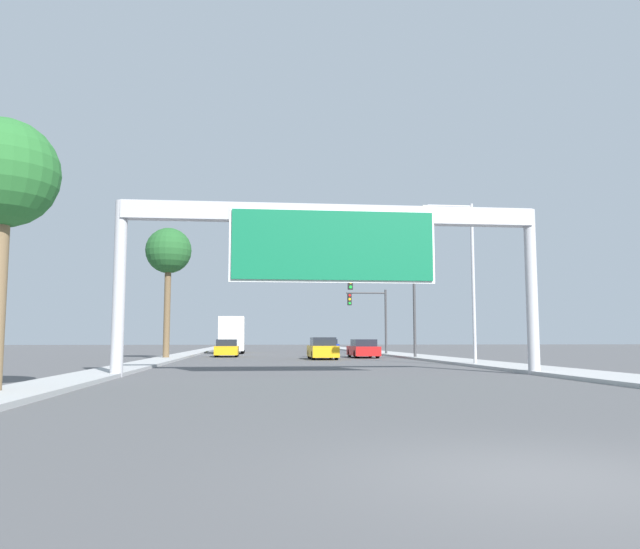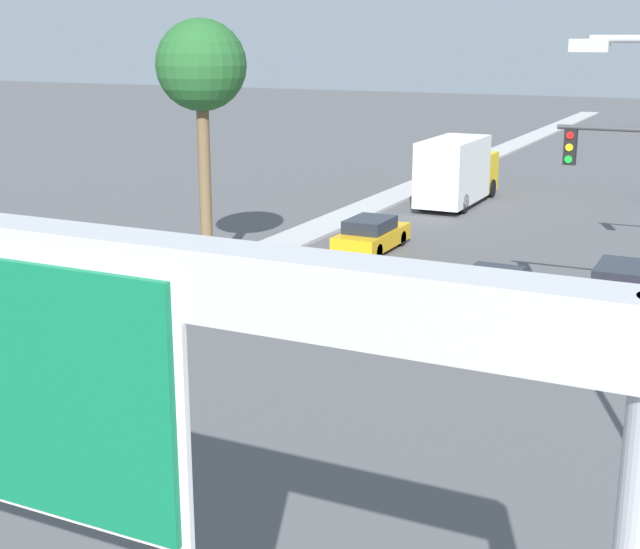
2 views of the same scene
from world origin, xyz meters
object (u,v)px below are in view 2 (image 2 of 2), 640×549
(car_far_center, at_px, (371,235))
(truck_box_primary, at_px, (457,171))
(car_far_left, at_px, (622,285))
(palm_tree_background, at_px, (201,70))
(car_near_center, at_px, (492,296))

(car_far_center, xyz_separation_m, truck_box_primary, (0.00, 11.66, 1.13))
(car_far_left, bearing_deg, truck_box_primary, 124.63)
(car_far_left, xyz_separation_m, truck_box_primary, (-10.50, 15.20, 1.13))
(car_far_left, xyz_separation_m, car_far_center, (-10.50, 3.55, -0.00))
(car_far_center, distance_m, palm_tree_background, 10.14)
(car_near_center, distance_m, truck_box_primary, 19.86)
(car_far_left, distance_m, car_far_center, 11.08)
(car_near_center, distance_m, car_far_center, 9.83)
(car_far_center, bearing_deg, car_near_center, -44.60)
(car_far_left, xyz_separation_m, palm_tree_background, (-14.43, -2.84, 6.83))
(car_near_center, xyz_separation_m, palm_tree_background, (-10.93, 0.52, 6.77))
(car_near_center, height_order, car_far_center, car_near_center)
(car_near_center, xyz_separation_m, car_far_left, (3.50, 3.36, -0.06))
(car_far_center, xyz_separation_m, palm_tree_background, (-3.93, -6.39, 6.83))
(palm_tree_background, bearing_deg, car_far_left, 11.14)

